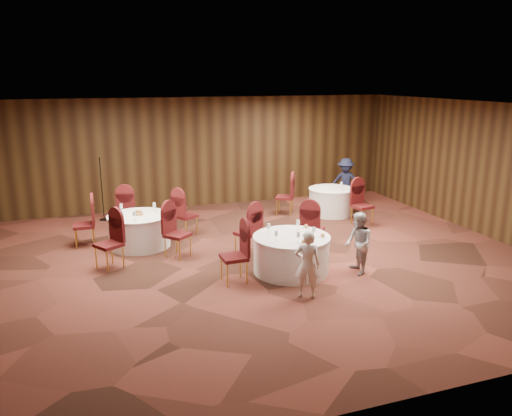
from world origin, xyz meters
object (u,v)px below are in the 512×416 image
object	(u,v)px
table_right	(331,201)
mic_stand	(103,202)
table_main	(291,254)
woman_b	(358,243)
table_left	(139,230)
man_c	(345,182)
woman_a	(307,264)

from	to	relation	value
table_right	mic_stand	distance (m)	6.27
table_main	woman_b	size ratio (longest dim) A/B	1.24
table_left	man_c	size ratio (longest dim) A/B	0.99
table_main	woman_b	xyz separation A→B (m)	(1.21, -0.49, 0.24)
mic_stand	woman_b	distance (m)	7.19
man_c	table_right	bearing A→B (deg)	-94.18
table_left	table_right	distance (m)	5.52
mic_stand	woman_b	xyz separation A→B (m)	(4.57, -5.55, 0.11)
table_right	man_c	bearing A→B (deg)	43.10
woman_a	man_c	xyz separation A→B (m)	(3.83, 5.63, 0.10)
table_right	woman_b	size ratio (longest dim) A/B	1.04
mic_stand	woman_b	size ratio (longest dim) A/B	1.39
mic_stand	table_left	bearing A→B (deg)	-74.82
table_left	woman_a	size ratio (longest dim) A/B	1.14
table_right	man_c	size ratio (longest dim) A/B	0.90
table_main	mic_stand	world-z (taller)	mic_stand
man_c	mic_stand	bearing A→B (deg)	-142.36
table_left	mic_stand	distance (m)	2.61
table_left	man_c	world-z (taller)	man_c
table_right	mic_stand	size ratio (longest dim) A/B	0.75
woman_b	man_c	bearing A→B (deg)	162.02
table_main	mic_stand	xyz separation A→B (m)	(-3.36, 5.06, 0.13)
table_left	mic_stand	size ratio (longest dim) A/B	0.82
mic_stand	man_c	world-z (taller)	mic_stand
table_left	woman_a	xyz separation A→B (m)	(2.47, -3.73, 0.24)
man_c	table_left	bearing A→B (deg)	-120.57
table_left	table_right	bearing A→B (deg)	11.07
woman_a	man_c	size ratio (longest dim) A/B	0.87
table_main	man_c	xyz separation A→B (m)	(3.63, 4.44, 0.33)
table_main	man_c	world-z (taller)	man_c
table_left	mic_stand	xyz separation A→B (m)	(-0.68, 2.51, 0.13)
woman_b	table_right	bearing A→B (deg)	167.69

